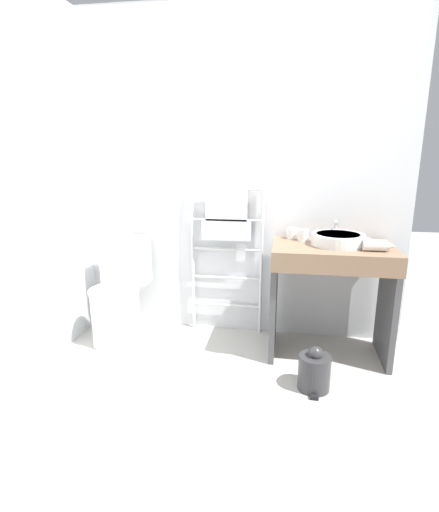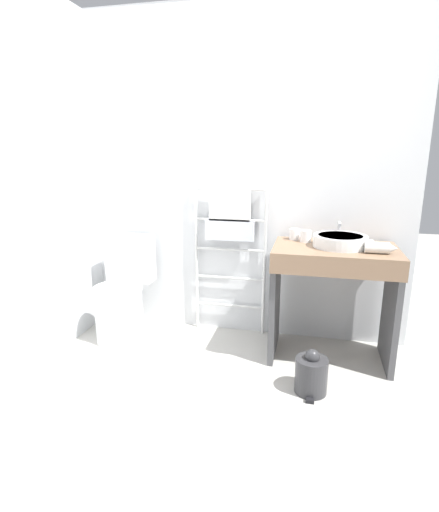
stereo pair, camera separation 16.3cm
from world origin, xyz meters
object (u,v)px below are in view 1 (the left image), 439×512
trash_bin (314,371)px  towel_radiator (226,229)px  hair_dryer (376,245)px  sink_basin (338,239)px  toilet (119,299)px  cup_near_wall (292,233)px  cup_near_edge (303,235)px

trash_bin → towel_radiator: bearing=132.5°
hair_dryer → trash_bin: size_ratio=0.69×
sink_basin → hair_dryer: size_ratio=1.81×
towel_radiator → trash_bin: bearing=-47.5°
toilet → cup_near_wall: (1.32, 0.20, 0.53)m
trash_bin → cup_near_wall: bearing=104.4°
toilet → trash_bin: bearing=-17.3°
cup_near_wall → cup_near_edge: cup_near_edge is taller
toilet → cup_near_edge: size_ratio=9.67×
cup_near_wall → hair_dryer: cup_near_wall is taller
towel_radiator → cup_near_edge: (0.59, -0.14, -0.00)m
cup_near_edge → sink_basin: bearing=-23.9°
cup_near_wall → hair_dryer: size_ratio=0.40×
hair_dryer → sink_basin: bearing=151.8°
cup_near_edge → hair_dryer: cup_near_edge is taller
towel_radiator → sink_basin: bearing=-16.5°
towel_radiator → cup_near_edge: towel_radiator is taller
toilet → trash_bin: (1.49, -0.47, -0.21)m
towel_radiator → hair_dryer: (1.05, -0.37, -0.01)m
cup_near_wall → hair_dryer: bearing=-28.1°
sink_basin → hair_dryer: (0.23, -0.12, -0.01)m
sink_basin → trash_bin: (-0.14, -0.50, -0.75)m
sink_basin → hair_dryer: bearing=-28.2°
sink_basin → cup_near_wall: 0.36m
cup_near_wall → toilet: bearing=-171.4°
cup_near_wall → trash_bin: 1.01m
hair_dryer → trash_bin: hair_dryer is taller
cup_near_edge → hair_dryer: 0.52m
towel_radiator → trash_bin: towel_radiator is taller
hair_dryer → trash_bin: bearing=-135.0°
cup_near_wall → towel_radiator: bearing=171.5°
toilet → cup_near_edge: (1.40, 0.14, 0.53)m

